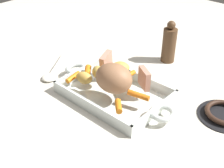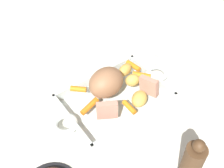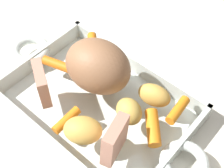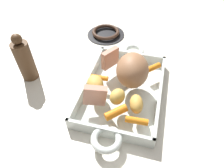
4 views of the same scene
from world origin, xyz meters
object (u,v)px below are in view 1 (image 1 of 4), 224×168
roast_slice_thick (106,62)px  potato_near_roast (84,78)px  potato_corner (98,72)px  roasting_dish (114,93)px  baby_carrot_center_left (118,106)px  potato_golden_large (121,68)px  baby_carrot_long (88,71)px  baby_carrot_short (73,77)px  baby_carrot_southwest (130,75)px  pepper_mill (169,44)px  serving_spoon (53,72)px  pork_roast (114,78)px  roast_slice_thin (144,78)px  baby_carrot_northeast (139,95)px

roast_slice_thick → potato_near_roast: 0.12m
potato_near_roast → potato_corner: potato_corner is taller
roasting_dish → roast_slice_thick: roast_slice_thick is taller
baby_carrot_center_left → potato_golden_large: size_ratio=0.83×
baby_carrot_long → potato_golden_large: size_ratio=0.98×
baby_carrot_short → baby_carrot_southwest: baby_carrot_short is taller
pepper_mill → serving_spoon: bearing=-124.9°
baby_carrot_short → baby_carrot_southwest: bearing=46.3°
potato_golden_large → serving_spoon: bearing=-151.6°
baby_carrot_short → potato_golden_large: bearing=57.4°
pork_roast → serving_spoon: (-0.29, -0.02, -0.08)m
roasting_dish → baby_carrot_long: 0.13m
roast_slice_thin → potato_corner: 0.16m
roasting_dish → pork_roast: 0.08m
baby_carrot_southwest → serving_spoon: (-0.27, -0.12, -0.04)m
baby_carrot_northeast → roasting_dish: bearing=-177.2°
roast_slice_thin → pepper_mill: 0.28m
roast_slice_thin → serving_spoon: roast_slice_thin is taller
roast_slice_thin → baby_carrot_center_left: bearing=-83.8°
baby_carrot_short → potato_corner: 0.09m
pork_roast → serving_spoon: 0.30m
roast_slice_thin → baby_carrot_long: 0.21m
baby_carrot_short → potato_corner: potato_corner is taller
baby_carrot_short → serving_spoon: (-0.14, 0.02, -0.04)m
roast_slice_thick → baby_carrot_southwest: bearing=9.7°
baby_carrot_long → roasting_dish: bearing=3.3°
baby_carrot_northeast → baby_carrot_center_left: 0.09m
baby_carrot_northeast → potato_golden_large: (-0.14, 0.07, 0.01)m
roast_slice_thin → baby_carrot_short: roast_slice_thin is taller
baby_carrot_northeast → roast_slice_thin: bearing=114.4°
roasting_dish → potato_corner: bearing=179.7°
pork_roast → roasting_dish: bearing=127.0°
roast_slice_thin → baby_carrot_center_left: (0.02, -0.14, -0.02)m
baby_carrot_center_left → baby_carrot_long: baby_carrot_long is taller
baby_carrot_long → potato_near_roast: (0.03, -0.05, 0.01)m
potato_near_roast → pepper_mill: 0.39m
baby_carrot_short → potato_near_roast: size_ratio=1.01×
baby_carrot_long → pepper_mill: 0.36m
potato_golden_large → serving_spoon: (-0.23, -0.12, -0.05)m
roasting_dish → pork_roast: size_ratio=3.75×
potato_near_roast → baby_carrot_center_left: bearing=-9.0°
pepper_mill → potato_near_roast: bearing=-101.7°
baby_carrot_short → potato_golden_large: size_ratio=0.94×
serving_spoon → potato_corner: bearing=70.6°
roasting_dish → potato_near_roast: potato_near_roast is taller
baby_carrot_center_left → potato_corner: size_ratio=1.06×
baby_carrot_southwest → potato_golden_large: 0.05m
baby_carrot_southwest → potato_corner: bearing=-135.8°
baby_carrot_northeast → baby_carrot_short: same height
baby_carrot_center_left → pepper_mill: size_ratio=0.31×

